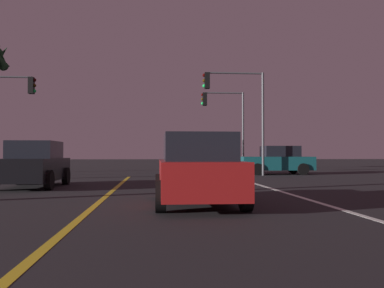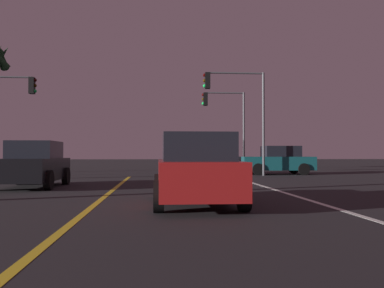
{
  "view_description": "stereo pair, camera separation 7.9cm",
  "coord_description": "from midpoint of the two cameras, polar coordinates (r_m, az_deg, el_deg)",
  "views": [
    {
      "loc": [
        1.43,
        1.31,
        1.22
      ],
      "look_at": [
        2.97,
        19.42,
        1.65
      ],
      "focal_mm": 39.63,
      "sensor_mm": 36.0,
      "label": 1
    },
    {
      "loc": [
        1.51,
        1.31,
        1.22
      ],
      "look_at": [
        2.97,
        19.42,
        1.65
      ],
      "focal_mm": 39.63,
      "sensor_mm": 36.0,
      "label": 2
    }
  ],
  "objects": [
    {
      "name": "traffic_light_near_right",
      "position": [
        24.12,
        5.94,
        6.07
      ],
      "size": [
        3.52,
        0.36,
        5.84
      ],
      "rotation": [
        0.0,
        0.0,
        3.14
      ],
      "color": "#4C4C51",
      "rests_on": "ground"
    },
    {
      "name": "car_ahead_far",
      "position": [
        25.58,
        -1.36,
        -2.25
      ],
      "size": [
        2.02,
        4.3,
        1.7
      ],
      "rotation": [
        0.0,
        0.0,
        1.57
      ],
      "color": "black",
      "rests_on": "ground"
    },
    {
      "name": "car_crossing_side",
      "position": [
        25.95,
        11.54,
        -2.21
      ],
      "size": [
        4.3,
        2.02,
        1.7
      ],
      "rotation": [
        0.0,
        0.0,
        3.14
      ],
      "color": "black",
      "rests_on": "ground"
    },
    {
      "name": "car_lead_same_lane",
      "position": [
        10.19,
        0.78,
        -3.6
      ],
      "size": [
        2.02,
        4.3,
        1.7
      ],
      "rotation": [
        0.0,
        0.0,
        1.57
      ],
      "color": "black",
      "rests_on": "ground"
    },
    {
      "name": "car_oncoming",
      "position": [
        16.67,
        -20.41,
        -2.64
      ],
      "size": [
        2.02,
        4.3,
        1.7
      ],
      "rotation": [
        0.0,
        0.0,
        -1.57
      ],
      "color": "black",
      "rests_on": "ground"
    },
    {
      "name": "traffic_light_far_right",
      "position": [
        29.51,
        4.4,
        4.22
      ],
      "size": [
        3.01,
        0.36,
        5.51
      ],
      "rotation": [
        0.0,
        0.0,
        3.14
      ],
      "color": "#4C4C51",
      "rests_on": "ground"
    },
    {
      "name": "lane_edge_right",
      "position": [
        8.91,
        22.59,
        -9.1
      ],
      "size": [
        0.16,
        30.32,
        0.01
      ],
      "primitive_type": "cube",
      "color": "silver",
      "rests_on": "ground"
    },
    {
      "name": "lane_center_divider",
      "position": [
        8.08,
        -15.28,
        -9.97
      ],
      "size": [
        0.16,
        30.32,
        0.01
      ],
      "primitive_type": "cube",
      "color": "gold",
      "rests_on": "ground"
    },
    {
      "name": "traffic_light_near_left",
      "position": [
        24.93,
        -22.95,
        5.16
      ],
      "size": [
        2.49,
        0.36,
        5.44
      ],
      "color": "#4C4C51",
      "rests_on": "ground"
    }
  ]
}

